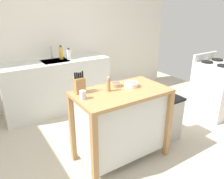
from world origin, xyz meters
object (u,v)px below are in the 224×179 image
at_px(sink_faucet, 52,53).
at_px(bottle_dish_soap, 69,54).
at_px(trash_bin, 167,118).
at_px(bottle_hand_soap, 61,53).
at_px(bowl_ceramic_small, 116,84).
at_px(pepper_grinder, 108,84).
at_px(drinking_cup, 83,95).
at_px(kitchen_island, 121,122).
at_px(stove, 215,89).
at_px(bowl_stoneware_deep, 131,84).
at_px(knife_block, 79,85).

xyz_separation_m(sink_faucet, bottle_dish_soap, (0.23, -0.21, -0.02)).
distance_m(trash_bin, bottle_hand_soap, 2.08).
relative_size(bowl_ceramic_small, pepper_grinder, 0.75).
bearing_deg(bottle_dish_soap, sink_faucet, 137.47).
xyz_separation_m(trash_bin, bottle_dish_soap, (-0.72, 1.67, 0.68)).
height_order(drinking_cup, trash_bin, drinking_cup).
distance_m(kitchen_island, bottle_hand_soap, 1.84).
bearing_deg(kitchen_island, sink_faucet, 95.21).
bearing_deg(trash_bin, kitchen_island, 179.00).
bearing_deg(bottle_dish_soap, kitchen_island, -92.05).
bearing_deg(stove, bottle_dish_soap, 141.38).
bearing_deg(sink_faucet, bowl_ceramic_small, -83.37).
bearing_deg(bowl_ceramic_small, drinking_cup, -165.80).
distance_m(drinking_cup, bottle_hand_soap, 1.78).
bearing_deg(drinking_cup, kitchen_island, -4.17).
relative_size(kitchen_island, trash_bin, 1.71).
height_order(bowl_stoneware_deep, sink_faucet, sink_faucet).
distance_m(trash_bin, bottle_dish_soap, 1.95).
distance_m(drinking_cup, bottle_dish_soap, 1.71).
xyz_separation_m(pepper_grinder, sink_faucet, (-0.04, 1.80, 0.04)).
bearing_deg(sink_faucet, stove, -39.05).
xyz_separation_m(kitchen_island, bottle_hand_soap, (-0.04, 1.76, 0.52)).
relative_size(bowl_stoneware_deep, bottle_hand_soap, 0.67).
xyz_separation_m(drinking_cup, bottle_dish_soap, (0.52, 1.63, 0.06)).
xyz_separation_m(knife_block, bowl_stoneware_deep, (0.59, -0.15, -0.06)).
distance_m(bowl_ceramic_small, bottle_dish_soap, 1.50).
distance_m(bowl_ceramic_small, bottle_hand_soap, 1.61).
relative_size(sink_faucet, bottle_dish_soap, 1.12).
bearing_deg(bottle_dish_soap, bowl_stoneware_deep, -86.03).
xyz_separation_m(kitchen_island, drinking_cup, (-0.46, 0.03, 0.44)).
bearing_deg(kitchen_island, knife_block, 154.14).
bearing_deg(knife_block, sink_faucet, 81.54).
bearing_deg(bowl_stoneware_deep, stove, 1.49).
xyz_separation_m(bowl_stoneware_deep, stove, (1.84, 0.05, -0.46)).
relative_size(kitchen_island, bottle_hand_soap, 4.54).
bearing_deg(pepper_grinder, bowl_stoneware_deep, -4.78).
distance_m(kitchen_island, trash_bin, 0.80).
xyz_separation_m(kitchen_island, knife_block, (-0.42, 0.20, 0.49)).
bearing_deg(bottle_hand_soap, bottle_dish_soap, -45.62).
distance_m(trash_bin, sink_faucet, 2.22).
bearing_deg(sink_faucet, pepper_grinder, -88.64).
distance_m(bowl_stoneware_deep, bottle_dish_soap, 1.62).
height_order(bowl_stoneware_deep, pepper_grinder, pepper_grinder).
xyz_separation_m(bowl_stoneware_deep, trash_bin, (0.61, -0.06, -0.61)).
relative_size(bowl_ceramic_small, bowl_stoneware_deep, 0.81).
bearing_deg(pepper_grinder, sink_faucet, 91.36).
bearing_deg(bowl_stoneware_deep, sink_faucet, 100.63).
bearing_deg(stove, bowl_stoneware_deep, -178.51).
bearing_deg(kitchen_island, bowl_ceramic_small, 79.77).
relative_size(bowl_ceramic_small, bottle_hand_soap, 0.55).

